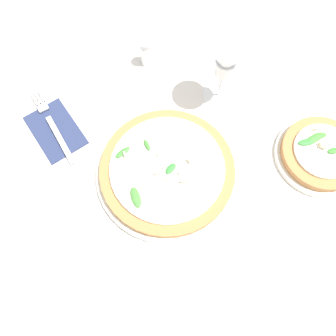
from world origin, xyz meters
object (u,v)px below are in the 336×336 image
object	(u,v)px
pizza_arugula_main	(168,170)
wine_glass	(226,61)
shaker_pepper	(147,52)
fork	(53,126)
side_plate_white	(52,236)
pizza_personal_side	(320,154)

from	to	relation	value
pizza_arugula_main	wine_glass	size ratio (longest dim) A/B	1.76
wine_glass	shaker_pepper	bearing A→B (deg)	40.47
fork	side_plate_white	world-z (taller)	side_plate_white
shaker_pepper	pizza_personal_side	bearing A→B (deg)	-143.94
fork	shaker_pepper	bearing A→B (deg)	-79.44
side_plate_white	pizza_arugula_main	bearing A→B (deg)	-78.55
pizza_personal_side	side_plate_white	size ratio (longest dim) A/B	1.27
pizza_arugula_main	pizza_personal_side	bearing A→B (deg)	-102.86
fork	side_plate_white	size ratio (longest dim) A/B	1.42
pizza_personal_side	shaker_pepper	size ratio (longest dim) A/B	2.86
pizza_personal_side	wine_glass	xyz separation A→B (m)	(0.22, 0.14, 0.10)
fork	pizza_arugula_main	bearing A→B (deg)	-144.55
pizza_personal_side	wine_glass	size ratio (longest dim) A/B	1.11
shaker_pepper	fork	bearing A→B (deg)	112.48
pizza_arugula_main	shaker_pepper	bearing A→B (deg)	-9.80
fork	shaker_pepper	world-z (taller)	shaker_pepper
fork	shaker_pepper	size ratio (longest dim) A/B	3.20
wine_glass	pizza_arugula_main	bearing A→B (deg)	129.62
pizza_personal_side	shaker_pepper	world-z (taller)	shaker_pepper
pizza_arugula_main	pizza_personal_side	xyz separation A→B (m)	(-0.07, -0.32, -0.00)
pizza_arugula_main	wine_glass	xyz separation A→B (m)	(0.15, -0.18, 0.10)
side_plate_white	shaker_pepper	size ratio (longest dim) A/B	2.26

